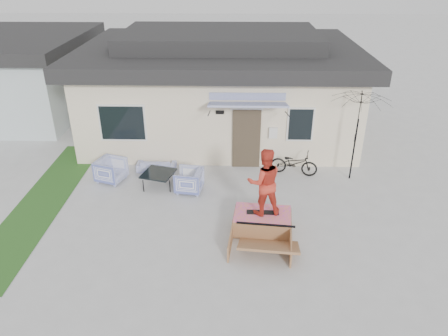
{
  "coord_description": "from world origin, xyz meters",
  "views": [
    {
      "loc": [
        0.56,
        -8.8,
        6.78
      ],
      "look_at": [
        0.3,
        1.8,
        1.3
      ],
      "focal_mm": 33.82,
      "sensor_mm": 36.0,
      "label": 1
    }
  ],
  "objects_px": {
    "loveseat": "(156,163)",
    "skateboard": "(263,212)",
    "armchair_left": "(111,169)",
    "bicycle": "(294,161)",
    "armchair_right": "(189,179)",
    "coffee_table": "(159,179)",
    "skate_ramp": "(262,222)",
    "skater": "(264,181)",
    "patio_umbrella": "(357,130)"
  },
  "relations": [
    {
      "from": "coffee_table",
      "to": "bicycle",
      "type": "relative_size",
      "value": 0.59
    },
    {
      "from": "armchair_right",
      "to": "skate_ramp",
      "type": "relative_size",
      "value": 0.41
    },
    {
      "from": "loveseat",
      "to": "skater",
      "type": "distance_m",
      "value": 4.97
    },
    {
      "from": "skateboard",
      "to": "skater",
      "type": "bearing_deg",
      "value": 0.0
    },
    {
      "from": "armchair_left",
      "to": "bicycle",
      "type": "height_order",
      "value": "bicycle"
    },
    {
      "from": "coffee_table",
      "to": "patio_umbrella",
      "type": "relative_size",
      "value": 0.42
    },
    {
      "from": "patio_umbrella",
      "to": "skater",
      "type": "bearing_deg",
      "value": -136.46
    },
    {
      "from": "bicycle",
      "to": "skater",
      "type": "bearing_deg",
      "value": 172.63
    },
    {
      "from": "coffee_table",
      "to": "bicycle",
      "type": "height_order",
      "value": "bicycle"
    },
    {
      "from": "bicycle",
      "to": "skater",
      "type": "relative_size",
      "value": 0.85
    },
    {
      "from": "coffee_table",
      "to": "skateboard",
      "type": "xyz_separation_m",
      "value": [
        3.2,
        -2.3,
        0.3
      ]
    },
    {
      "from": "skateboard",
      "to": "skater",
      "type": "height_order",
      "value": "skater"
    },
    {
      "from": "patio_umbrella",
      "to": "skate_ramp",
      "type": "xyz_separation_m",
      "value": [
        -3.09,
        -2.98,
        -1.5
      ]
    },
    {
      "from": "armchair_right",
      "to": "coffee_table",
      "type": "relative_size",
      "value": 0.89
    },
    {
      "from": "armchair_left",
      "to": "skater",
      "type": "bearing_deg",
      "value": -99.82
    },
    {
      "from": "armchair_left",
      "to": "armchair_right",
      "type": "xyz_separation_m",
      "value": [
        2.61,
        -0.61,
        -0.01
      ]
    },
    {
      "from": "coffee_table",
      "to": "skater",
      "type": "relative_size",
      "value": 0.5
    },
    {
      "from": "coffee_table",
      "to": "skater",
      "type": "height_order",
      "value": "skater"
    },
    {
      "from": "loveseat",
      "to": "bicycle",
      "type": "relative_size",
      "value": 0.85
    },
    {
      "from": "skate_ramp",
      "to": "skater",
      "type": "height_order",
      "value": "skater"
    },
    {
      "from": "armchair_left",
      "to": "coffee_table",
      "type": "relative_size",
      "value": 0.91
    },
    {
      "from": "armchair_right",
      "to": "skateboard",
      "type": "relative_size",
      "value": 0.95
    },
    {
      "from": "bicycle",
      "to": "skateboard",
      "type": "bearing_deg",
      "value": 172.63
    },
    {
      "from": "armchair_right",
      "to": "armchair_left",
      "type": "bearing_deg",
      "value": -95.07
    },
    {
      "from": "loveseat",
      "to": "bicycle",
      "type": "distance_m",
      "value": 4.7
    },
    {
      "from": "armchair_left",
      "to": "loveseat",
      "type": "bearing_deg",
      "value": -41.66
    },
    {
      "from": "bicycle",
      "to": "skate_ramp",
      "type": "height_order",
      "value": "bicycle"
    },
    {
      "from": "armchair_right",
      "to": "coffee_table",
      "type": "bearing_deg",
      "value": -99.63
    },
    {
      "from": "patio_umbrella",
      "to": "loveseat",
      "type": "bearing_deg",
      "value": 176.28
    },
    {
      "from": "bicycle",
      "to": "skate_ramp",
      "type": "relative_size",
      "value": 0.78
    },
    {
      "from": "skate_ramp",
      "to": "skater",
      "type": "bearing_deg",
      "value": 90.0
    },
    {
      "from": "armchair_left",
      "to": "armchair_right",
      "type": "height_order",
      "value": "armchair_left"
    },
    {
      "from": "armchair_right",
      "to": "coffee_table",
      "type": "height_order",
      "value": "armchair_right"
    },
    {
      "from": "coffee_table",
      "to": "bicycle",
      "type": "distance_m",
      "value": 4.54
    },
    {
      "from": "armchair_right",
      "to": "patio_umbrella",
      "type": "xyz_separation_m",
      "value": [
        5.28,
        0.96,
        1.34
      ]
    },
    {
      "from": "loveseat",
      "to": "armchair_left",
      "type": "relative_size",
      "value": 1.57
    },
    {
      "from": "loveseat",
      "to": "skate_ramp",
      "type": "height_order",
      "value": "loveseat"
    },
    {
      "from": "armchair_left",
      "to": "skate_ramp",
      "type": "relative_size",
      "value": 0.42
    },
    {
      "from": "armchair_left",
      "to": "skater",
      "type": "xyz_separation_m",
      "value": [
        4.8,
        -2.59,
        1.06
      ]
    },
    {
      "from": "coffee_table",
      "to": "skate_ramp",
      "type": "xyz_separation_m",
      "value": [
        3.2,
        -2.35,
        0.02
      ]
    },
    {
      "from": "patio_umbrella",
      "to": "skateboard",
      "type": "relative_size",
      "value": 2.54
    },
    {
      "from": "armchair_left",
      "to": "patio_umbrella",
      "type": "relative_size",
      "value": 0.39
    },
    {
      "from": "patio_umbrella",
      "to": "skateboard",
      "type": "xyz_separation_m",
      "value": [
        -3.09,
        -2.93,
        -1.22
      ]
    },
    {
      "from": "loveseat",
      "to": "coffee_table",
      "type": "bearing_deg",
      "value": 103.48
    },
    {
      "from": "armchair_left",
      "to": "skate_ramp",
      "type": "bearing_deg",
      "value": -100.31
    },
    {
      "from": "coffee_table",
      "to": "armchair_left",
      "type": "bearing_deg",
      "value": 169.89
    },
    {
      "from": "loveseat",
      "to": "skateboard",
      "type": "height_order",
      "value": "skateboard"
    },
    {
      "from": "loveseat",
      "to": "skate_ramp",
      "type": "distance_m",
      "value": 4.85
    },
    {
      "from": "armchair_right",
      "to": "skateboard",
      "type": "distance_m",
      "value": 2.95
    },
    {
      "from": "armchair_left",
      "to": "skater",
      "type": "relative_size",
      "value": 0.46
    }
  ]
}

